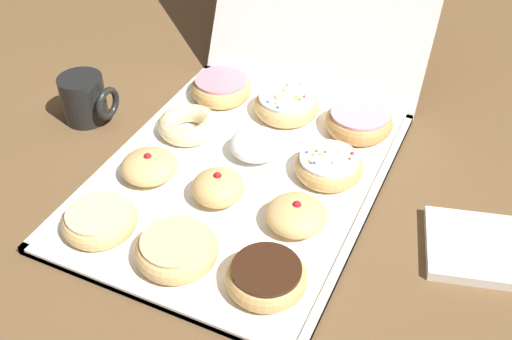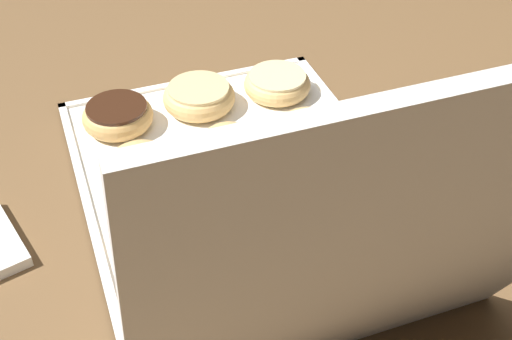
{
  "view_description": "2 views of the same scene",
  "coord_description": "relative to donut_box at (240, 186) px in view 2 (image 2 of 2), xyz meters",
  "views": [
    {
      "loc": [
        0.35,
        -0.69,
        0.66
      ],
      "look_at": [
        0.03,
        0.0,
        0.03
      ],
      "focal_mm": 43.07,
      "sensor_mm": 36.0,
      "label": 1
    },
    {
      "loc": [
        0.23,
        0.69,
        0.65
      ],
      "look_at": [
        -0.02,
        -0.0,
        0.03
      ],
      "focal_mm": 47.95,
      "sensor_mm": 36.0,
      "label": 2
    }
  ],
  "objects": [
    {
      "name": "chocolate_frosted_donut_2",
      "position": [
        0.13,
        -0.19,
        0.02
      ],
      "size": [
        0.11,
        0.11,
        0.04
      ],
      "color": "tan",
      "rests_on": "donut_box"
    },
    {
      "name": "pink_frosted_donut_11",
      "position": [
        0.14,
        0.2,
        0.03
      ],
      "size": [
        0.12,
        0.12,
        0.04
      ],
      "color": "tan",
      "rests_on": "donut_box"
    },
    {
      "name": "jelly_filled_donut_4",
      "position": [
        -0.01,
        -0.07,
        0.03
      ],
      "size": [
        0.08,
        0.08,
        0.05
      ],
      "color": "#E5B770",
      "rests_on": "donut_box"
    },
    {
      "name": "box_lid_open",
      "position": [
        0.0,
        0.4,
        0.25
      ],
      "size": [
        0.43,
        0.24,
        0.51
      ],
      "primitive_type": "cube",
      "rotation": [
        1.15,
        0.0,
        0.0
      ],
      "color": "white",
      "rests_on": "ground"
    },
    {
      "name": "jelly_filled_donut_3",
      "position": [
        -0.13,
        -0.06,
        0.03
      ],
      "size": [
        0.09,
        0.09,
        0.05
      ],
      "color": "#E5B770",
      "rests_on": "donut_box"
    },
    {
      "name": "coffee_mug",
      "position": [
        -0.34,
        0.04,
        0.04
      ],
      "size": [
        0.1,
        0.08,
        0.09
      ],
      "color": "black",
      "rests_on": "ground"
    },
    {
      "name": "donut_box",
      "position": [
        0.0,
        0.0,
        0.0
      ],
      "size": [
        0.43,
        0.57,
        0.01
      ],
      "color": "white",
      "rests_on": "ground"
    },
    {
      "name": "glazed_ring_donut_1",
      "position": [
        0.0,
        -0.2,
        0.02
      ],
      "size": [
        0.12,
        0.12,
        0.04
      ],
      "color": "#E5B770",
      "rests_on": "donut_box"
    },
    {
      "name": "ground_plane",
      "position": [
        0.0,
        0.0,
        -0.01
      ],
      "size": [
        3.0,
        3.0,
        0.0
      ],
      "primitive_type": "plane",
      "color": "brown"
    },
    {
      "name": "pink_frosted_donut_9",
      "position": [
        -0.14,
        0.2,
        0.03
      ],
      "size": [
        0.12,
        0.12,
        0.04
      ],
      "color": "tan",
      "rests_on": "donut_box"
    },
    {
      "name": "cruller_donut_6",
      "position": [
        -0.14,
        0.07,
        0.02
      ],
      "size": [
        0.11,
        0.11,
        0.04
      ],
      "color": "beige",
      "rests_on": "donut_box"
    },
    {
      "name": "sprinkle_donut_8",
      "position": [
        0.13,
        0.06,
        0.02
      ],
      "size": [
        0.11,
        0.11,
        0.04
      ],
      "color": "tan",
      "rests_on": "donut_box"
    },
    {
      "name": "glazed_ring_donut_0",
      "position": [
        -0.13,
        -0.2,
        0.02
      ],
      "size": [
        0.11,
        0.11,
        0.04
      ],
      "color": "#E5B770",
      "rests_on": "donut_box"
    },
    {
      "name": "jelly_filled_donut_5",
      "position": [
        0.13,
        -0.07,
        0.03
      ],
      "size": [
        0.09,
        0.09,
        0.05
      ],
      "color": "#E5B770",
      "rests_on": "donut_box"
    },
    {
      "name": "powdered_filled_donut_7",
      "position": [
        0.0,
        0.06,
        0.03
      ],
      "size": [
        0.09,
        0.09,
        0.04
      ],
      "color": "white",
      "rests_on": "donut_box"
    },
    {
      "name": "sprinkle_donut_10",
      "position": [
        -0.0,
        0.2,
        0.03
      ],
      "size": [
        0.12,
        0.12,
        0.04
      ],
      "color": "#E5B770",
      "rests_on": "donut_box"
    }
  ]
}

